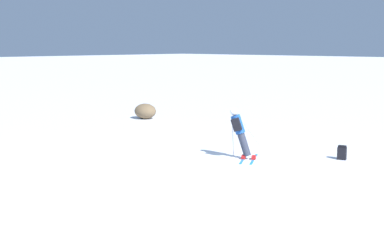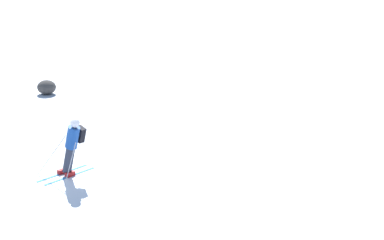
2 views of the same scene
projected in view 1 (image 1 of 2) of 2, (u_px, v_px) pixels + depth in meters
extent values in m
plane|color=white|center=(251.00, 159.00, 18.83)|extent=(300.00, 300.00, 0.00)
cube|color=#1E7AC6|center=(254.00, 159.00, 18.85)|extent=(0.97, 1.59, 0.01)
cube|color=#1E7AC6|center=(244.00, 159.00, 18.93)|extent=(0.97, 1.59, 0.01)
cube|color=#B21919|center=(254.00, 157.00, 18.84)|extent=(0.26, 0.31, 0.12)
cube|color=#B21919|center=(244.00, 157.00, 18.92)|extent=(0.26, 0.31, 0.12)
cylinder|color=#2D3342|center=(244.00, 144.00, 18.86)|extent=(0.57, 0.48, 0.87)
cylinder|color=#194799|center=(238.00, 124.00, 18.81)|extent=(0.63, 0.56, 0.73)
sphere|color=tan|center=(234.00, 112.00, 18.78)|extent=(0.38, 0.35, 0.30)
sphere|color=silver|center=(234.00, 112.00, 18.78)|extent=(0.43, 0.41, 0.34)
cube|color=black|center=(236.00, 125.00, 18.56)|extent=(0.44, 0.36, 0.51)
cylinder|color=#B7B7BC|center=(256.00, 140.00, 19.04)|extent=(0.48, 0.87, 1.28)
cylinder|color=#B7B7BC|center=(233.00, 141.00, 19.24)|extent=(0.31, 0.45, 1.14)
cube|color=black|center=(342.00, 153.00, 18.80)|extent=(0.35, 0.30, 0.44)
cube|color=black|center=(342.00, 146.00, 18.77)|extent=(0.32, 0.27, 0.06)
ellipsoid|color=brown|center=(145.00, 111.00, 29.09)|extent=(1.28, 1.09, 0.83)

